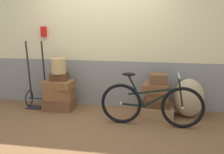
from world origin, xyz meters
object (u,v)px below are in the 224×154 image
at_px(suitcase_6, 158,96).
at_px(luggage_trolley, 37,92).
at_px(suitcase_0, 60,103).
at_px(suitcase_8, 158,79).
at_px(suitcase_1, 59,93).
at_px(wicker_basket, 59,66).
at_px(suitcase_4, 158,111).
at_px(bicycle, 151,104).
at_px(suitcase_7, 156,88).
at_px(suitcase_3, 59,77).
at_px(suitcase_2, 58,84).
at_px(suitcase_5, 157,103).
at_px(burlap_sack, 189,98).

distance_m(suitcase_6, luggage_trolley, 2.37).
relative_size(suitcase_0, suitcase_8, 1.90).
distance_m(suitcase_1, wicker_basket, 0.53).
height_order(suitcase_4, bicycle, bicycle).
distance_m(suitcase_4, suitcase_7, 0.42).
relative_size(wicker_basket, luggage_trolley, 0.22).
xyz_separation_m(suitcase_0, bicycle, (1.77, -0.51, 0.25)).
bearing_deg(wicker_basket, suitcase_0, 139.55).
relative_size(suitcase_0, suitcase_3, 1.72).
distance_m(suitcase_2, suitcase_5, 1.88).
height_order(suitcase_2, burlap_sack, burlap_sack).
height_order(suitcase_4, suitcase_8, suitcase_8).
height_order(suitcase_1, burlap_sack, burlap_sack).
relative_size(suitcase_0, suitcase_4, 0.99).
height_order(suitcase_0, burlap_sack, burlap_sack).
xyz_separation_m(suitcase_0, suitcase_6, (1.88, -0.02, 0.26)).
height_order(suitcase_3, suitcase_6, suitcase_3).
bearing_deg(suitcase_4, suitcase_1, -177.05).
bearing_deg(suitcase_8, suitcase_1, 176.68).
bearing_deg(suitcase_3, suitcase_5, -6.64).
distance_m(suitcase_8, bicycle, 0.59).
bearing_deg(suitcase_2, suitcase_7, 2.41).
relative_size(suitcase_1, suitcase_3, 1.58).
bearing_deg(suitcase_3, suitcase_4, -6.33).
relative_size(suitcase_7, burlap_sack, 0.65).
bearing_deg(suitcase_6, wicker_basket, -176.87).
distance_m(suitcase_2, suitcase_4, 1.93).
relative_size(suitcase_5, bicycle, 0.29).
bearing_deg(suitcase_5, suitcase_7, 130.58).
height_order(luggage_trolley, bicycle, luggage_trolley).
xyz_separation_m(suitcase_0, suitcase_3, (0.02, 0.01, 0.54)).
height_order(suitcase_6, suitcase_7, suitcase_7).
relative_size(suitcase_8, wicker_basket, 1.03).
bearing_deg(bicycle, wicker_basket, 164.37).
distance_m(luggage_trolley, burlap_sack, 2.91).
relative_size(suitcase_4, suitcase_7, 1.24).
height_order(suitcase_3, luggage_trolley, luggage_trolley).
relative_size(suitcase_6, wicker_basket, 1.34).
bearing_deg(burlap_sack, suitcase_4, -174.43).
bearing_deg(wicker_basket, luggage_trolley, 171.05).
xyz_separation_m(suitcase_1, bicycle, (1.75, -0.46, 0.04)).
height_order(suitcase_8, luggage_trolley, luggage_trolley).
bearing_deg(bicycle, suitcase_4, 75.82).
xyz_separation_m(suitcase_3, suitcase_7, (1.83, -0.03, -0.13)).
bearing_deg(suitcase_5, suitcase_1, -176.68).
relative_size(suitcase_2, suitcase_8, 1.93).
relative_size(luggage_trolley, burlap_sack, 1.88).
bearing_deg(suitcase_6, suitcase_3, -177.63).
relative_size(suitcase_1, suitcase_6, 1.34).
bearing_deg(suitcase_2, wicker_basket, 56.42).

